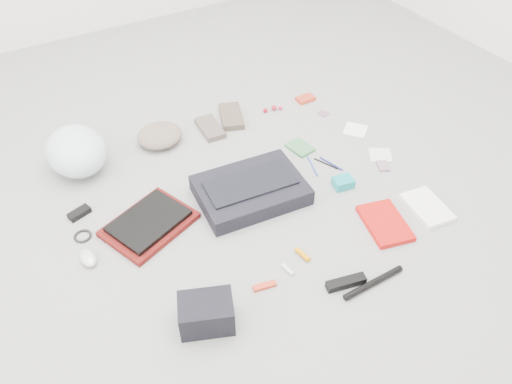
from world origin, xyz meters
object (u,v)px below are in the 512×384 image
camera_bag (206,313)px  accordion_wallet (343,182)px  laptop (149,221)px  bike_helmet (76,151)px  book_red (385,223)px  messenger_bag (251,190)px

camera_bag → accordion_wallet: 0.92m
laptop → bike_helmet: (-0.14, 0.53, 0.07)m
bike_helmet → accordion_wallet: bike_helmet is taller
accordion_wallet → bike_helmet: bearing=153.9°
camera_bag → book_red: bearing=24.9°
messenger_bag → bike_helmet: bearing=141.3°
accordion_wallet → laptop: bearing=176.6°
laptop → bike_helmet: bearing=83.6°
laptop → book_red: bearing=-51.3°
camera_bag → accordion_wallet: (0.86, 0.33, -0.04)m
bike_helmet → accordion_wallet: (1.00, -0.74, -0.08)m
laptop → messenger_bag: bearing=-28.3°
camera_bag → book_red: camera_bag is taller
accordion_wallet → messenger_bag: bearing=169.2°
camera_bag → accordion_wallet: bearing=43.1°
book_red → camera_bag: bearing=-163.0°
bike_helmet → accordion_wallet: bearing=-38.4°
laptop → accordion_wallet: (0.86, -0.21, -0.01)m
accordion_wallet → camera_bag: bearing=-148.5°
messenger_bag → book_red: messenger_bag is taller
book_red → accordion_wallet: bearing=104.5°
messenger_bag → book_red: size_ratio=1.93×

